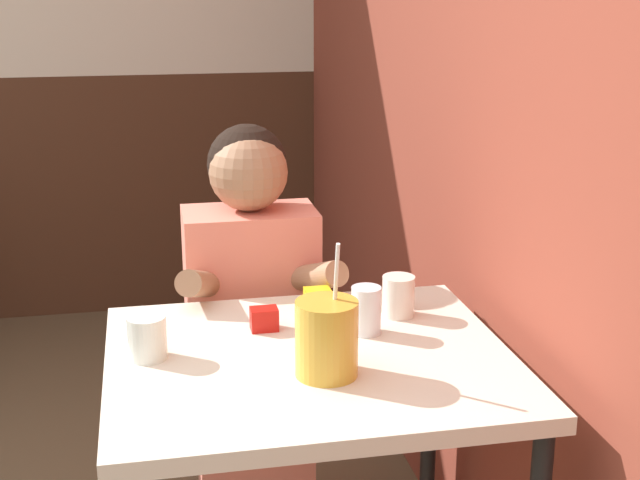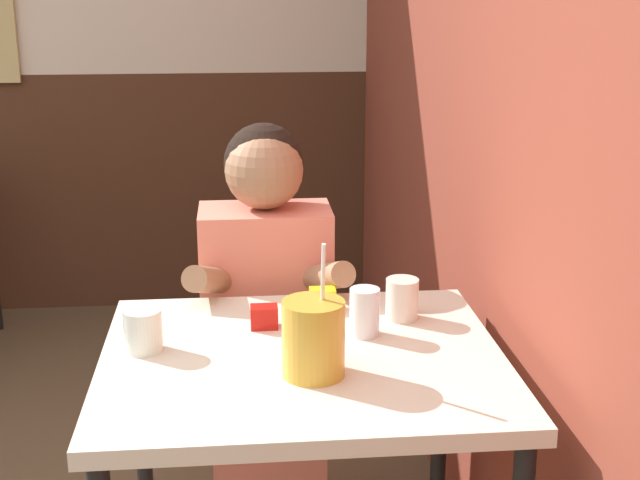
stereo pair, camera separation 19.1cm
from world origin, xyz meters
name	(u,v)px [view 2 (the right image)]	position (x,y,z in m)	size (l,w,h in m)	color
brick_wall_right	(441,34)	(1.50, 1.35, 1.35)	(0.08, 4.70, 2.70)	brown
back_wall	(29,15)	(-0.02, 2.73, 1.36)	(5.95, 0.09, 2.70)	beige
main_table	(303,393)	(1.00, 0.29, 0.69)	(0.83, 0.71, 0.77)	beige
person_seated	(267,330)	(0.94, 0.82, 0.61)	(0.42, 0.40, 1.16)	#EA7F6B
cocktail_pitcher	(314,338)	(1.01, 0.19, 0.85)	(0.12, 0.12, 0.27)	gold
glass_near_pitcher	(365,312)	(1.14, 0.38, 0.83)	(0.07, 0.07, 0.11)	silver
glass_center	(143,330)	(0.67, 0.34, 0.82)	(0.08, 0.08, 0.09)	silver
glass_far_side	(402,299)	(1.24, 0.47, 0.82)	(0.07, 0.07, 0.09)	silver
condiment_ketchup	(264,317)	(0.92, 0.45, 0.80)	(0.06, 0.04, 0.05)	#B7140F
condiment_mustard	(323,299)	(1.06, 0.55, 0.80)	(0.06, 0.04, 0.05)	yellow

